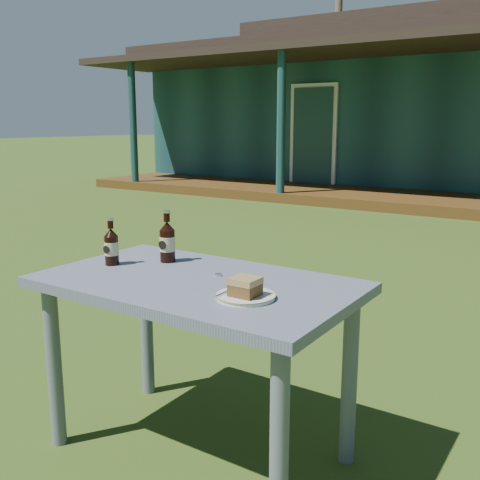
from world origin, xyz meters
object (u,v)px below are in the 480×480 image
Objects in this scene: cola_bottle_far at (111,246)px; cake_slice at (245,286)px; cafe_table at (197,305)px; plate at (246,296)px; cola_bottle_near at (167,241)px.

cake_slice is at bearing -6.94° from cola_bottle_far.
cola_bottle_far is (-0.43, -0.01, 0.18)m from cafe_table.
cola_bottle_near is at bearing 156.32° from plate.
cake_slice is 0.72m from cola_bottle_far.
cola_bottle_far is (-0.16, -0.17, -0.01)m from cola_bottle_near.
cafe_table is 0.34m from cake_slice.
cola_bottle_near is (-0.56, 0.25, 0.04)m from cake_slice.
cola_bottle_far is (-0.72, 0.09, 0.03)m from cake_slice.
cola_bottle_far reaches higher than cake_slice.
cola_bottle_near is (-0.55, 0.24, 0.08)m from plate.
cola_bottle_near reaches higher than cola_bottle_far.
cafe_table is 13.04× the size of cake_slice.
cake_slice is (0.29, -0.10, 0.15)m from cafe_table.
plate is (0.28, -0.09, 0.11)m from cafe_table.
cake_slice is 0.61m from cola_bottle_near.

